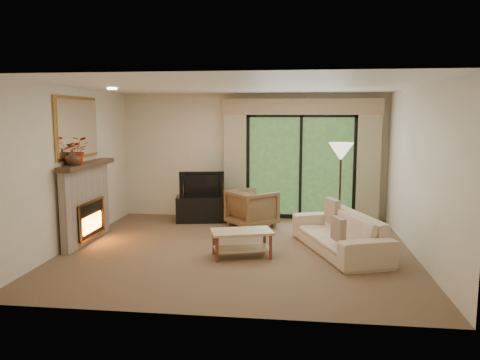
# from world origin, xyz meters

# --- Properties ---
(floor) EXTENTS (5.50, 5.50, 0.00)m
(floor) POSITION_xyz_m (0.00, 0.00, 0.00)
(floor) COLOR brown
(floor) RESTS_ON ground
(ceiling) EXTENTS (5.50, 5.50, 0.00)m
(ceiling) POSITION_xyz_m (0.00, 0.00, 2.60)
(ceiling) COLOR white
(ceiling) RESTS_ON ground
(wall_back) EXTENTS (5.00, 0.00, 5.00)m
(wall_back) POSITION_xyz_m (0.00, 2.50, 1.30)
(wall_back) COLOR beige
(wall_back) RESTS_ON ground
(wall_front) EXTENTS (5.00, 0.00, 5.00)m
(wall_front) POSITION_xyz_m (0.00, -2.50, 1.30)
(wall_front) COLOR beige
(wall_front) RESTS_ON ground
(wall_left) EXTENTS (0.00, 5.00, 5.00)m
(wall_left) POSITION_xyz_m (-2.75, 0.00, 1.30)
(wall_left) COLOR beige
(wall_left) RESTS_ON ground
(wall_right) EXTENTS (0.00, 5.00, 5.00)m
(wall_right) POSITION_xyz_m (2.75, 0.00, 1.30)
(wall_right) COLOR beige
(wall_right) RESTS_ON ground
(fireplace) EXTENTS (0.24, 1.70, 1.37)m
(fireplace) POSITION_xyz_m (-2.63, 0.20, 0.69)
(fireplace) COLOR gray
(fireplace) RESTS_ON floor
(mirror) EXTENTS (0.07, 1.45, 1.02)m
(mirror) POSITION_xyz_m (-2.71, 0.20, 1.95)
(mirror) COLOR #B58039
(mirror) RESTS_ON wall_left
(sliding_door) EXTENTS (2.26, 0.10, 2.16)m
(sliding_door) POSITION_xyz_m (1.00, 2.45, 1.10)
(sliding_door) COLOR black
(sliding_door) RESTS_ON floor
(curtain_left) EXTENTS (0.45, 0.18, 2.35)m
(curtain_left) POSITION_xyz_m (-0.35, 2.34, 1.20)
(curtain_left) COLOR tan
(curtain_left) RESTS_ON floor
(curtain_right) EXTENTS (0.45, 0.18, 2.35)m
(curtain_right) POSITION_xyz_m (2.35, 2.34, 1.20)
(curtain_right) COLOR tan
(curtain_right) RESTS_ON floor
(cornice) EXTENTS (3.20, 0.24, 0.32)m
(cornice) POSITION_xyz_m (1.00, 2.36, 2.32)
(cornice) COLOR tan
(cornice) RESTS_ON wall_back
(media_console) EXTENTS (1.11, 0.65, 0.52)m
(media_console) POSITION_xyz_m (-0.98, 1.95, 0.26)
(media_console) COLOR black
(media_console) RESTS_ON floor
(tv) EXTENTS (0.90, 0.28, 0.52)m
(tv) POSITION_xyz_m (-0.98, 1.95, 0.78)
(tv) COLOR black
(tv) RESTS_ON media_console
(armchair) EXTENTS (1.12, 1.12, 0.73)m
(armchair) POSITION_xyz_m (0.07, 1.61, 0.36)
(armchair) COLOR brown
(armchair) RESTS_ON floor
(sofa) EXTENTS (1.49, 2.26, 0.62)m
(sofa) POSITION_xyz_m (1.61, 0.11, 0.31)
(sofa) COLOR #CEB193
(sofa) RESTS_ON floor
(pillow_near) EXTENTS (0.20, 0.36, 0.35)m
(pillow_near) POSITION_xyz_m (1.54, -0.50, 0.52)
(pillow_near) COLOR brown
(pillow_near) RESTS_ON sofa
(pillow_far) EXTENTS (0.25, 0.43, 0.42)m
(pillow_far) POSITION_xyz_m (1.54, 0.72, 0.53)
(pillow_far) COLOR brown
(pillow_far) RESTS_ON sofa
(coffee_table) EXTENTS (1.02, 0.74, 0.41)m
(coffee_table) POSITION_xyz_m (0.11, -0.34, 0.21)
(coffee_table) COLOR tan
(coffee_table) RESTS_ON floor
(floor_lamp) EXTENTS (0.57, 0.57, 1.66)m
(floor_lamp) POSITION_xyz_m (1.71, 1.31, 0.83)
(floor_lamp) COLOR #F3ECCB
(floor_lamp) RESTS_ON floor
(vase) EXTENTS (0.26, 0.26, 0.25)m
(vase) POSITION_xyz_m (-2.61, -0.24, 1.50)
(vase) COLOR #422A1A
(vase) RESTS_ON fireplace
(branches) EXTENTS (0.48, 0.44, 0.44)m
(branches) POSITION_xyz_m (-2.61, -0.07, 1.59)
(branches) COLOR #9E2509
(branches) RESTS_ON fireplace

